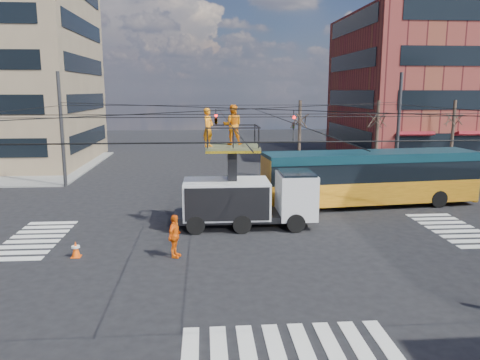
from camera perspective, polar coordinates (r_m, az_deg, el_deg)
name	(u,v)px	position (r m, az deg, el deg)	size (l,w,h in m)	color
ground	(251,234)	(22.40, 1.39, -6.59)	(120.00, 120.00, 0.00)	black
sidewalk_ne	(449,162)	(48.66, 24.10, 2.05)	(18.00, 18.00, 0.12)	slate
crosswalks	(251,234)	(22.40, 1.39, -6.57)	(22.40, 22.40, 0.02)	silver
building_ne	(449,87)	(51.29, 24.09, 10.26)	(20.06, 16.06, 14.00)	maroon
overhead_network	(249,143)	(21.90, 1.14, 4.49)	(24.24, 24.24, 8.00)	#2D2D30
tree_a	(300,119)	(35.56, 7.30, 7.40)	(2.00, 2.00, 6.00)	#382B21
tree_b	(378,118)	(37.23, 16.46, 7.20)	(2.00, 2.00, 6.00)	#382B21
tree_c	(454,118)	(39.76, 24.63, 6.87)	(2.00, 2.00, 6.00)	#382B21
utility_truck	(248,187)	(23.18, 1.00, -0.86)	(7.02, 2.70, 6.04)	black
city_bus	(370,177)	(28.55, 15.54, 0.39)	(12.86, 3.88, 3.20)	#C06F12
traffic_cone	(76,249)	(20.47, -19.39, -7.94)	(0.36, 0.36, 0.67)	#FF520A
worker_ground	(174,236)	(19.31, -7.99, -6.81)	(1.05, 0.44, 1.78)	orange
flagger	(303,200)	(25.48, 7.69, -2.47)	(1.14, 0.66, 1.77)	orange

